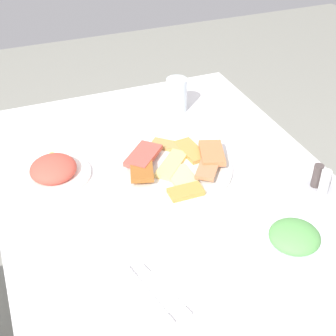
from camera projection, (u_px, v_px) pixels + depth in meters
name	position (u px, v px, depth m)	size (l,w,h in m)	color
dining_table	(166.00, 202.00, 1.37)	(1.16, 0.91, 0.72)	white
pide_platter	(173.00, 166.00, 1.36)	(0.35, 0.35, 0.04)	white
salad_plate_greens	(294.00, 239.00, 1.12)	(0.22, 0.22, 0.05)	white
salad_plate_rice	(54.00, 170.00, 1.33)	(0.20, 0.20, 0.06)	white
drinking_glass	(177.00, 95.00, 1.61)	(0.07, 0.07, 0.12)	silver
paper_napkin	(155.00, 293.00, 1.01)	(0.12, 0.12, 0.00)	white
fork	(163.00, 290.00, 1.01)	(0.17, 0.01, 0.01)	silver
spoon	(147.00, 295.00, 1.00)	(0.18, 0.02, 0.01)	silver
condiment_caddy	(320.00, 185.00, 1.27)	(0.11, 0.11, 0.08)	#B2B2B7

